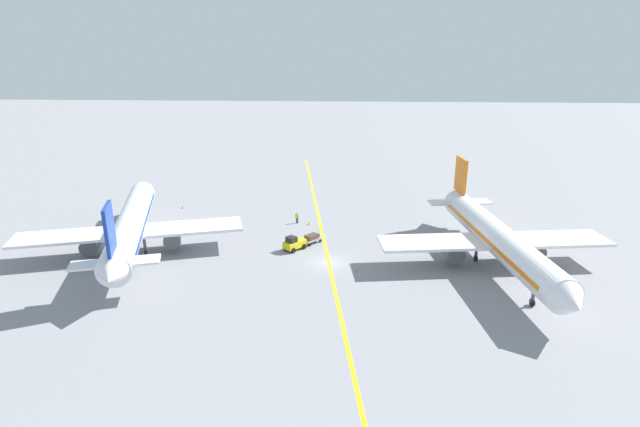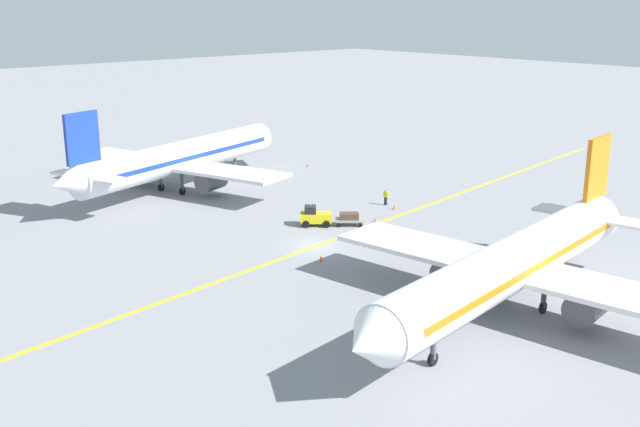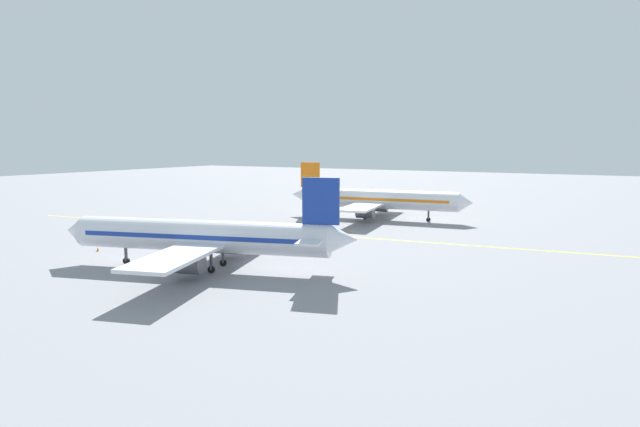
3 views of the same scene
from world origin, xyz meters
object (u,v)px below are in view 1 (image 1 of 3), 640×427
(traffic_cone_near_nose, at_px, (182,207))
(traffic_cone_by_wingtip, at_px, (309,223))
(airplane_at_gate, at_px, (496,238))
(traffic_cone_far_edge, at_px, (319,234))
(airplane_adjacent_stand, at_px, (131,226))
(traffic_cone_mid_apron, at_px, (356,270))
(baggage_tug_white, at_px, (294,243))
(ground_crew_worker, at_px, (297,217))
(baggage_cart_trailing, at_px, (312,238))

(traffic_cone_near_nose, distance_m, traffic_cone_by_wingtip, 22.77)
(airplane_at_gate, relative_size, traffic_cone_far_edge, 64.58)
(airplane_at_gate, bearing_deg, airplane_adjacent_stand, -2.06)
(traffic_cone_mid_apron, bearing_deg, traffic_cone_near_nose, -39.15)
(baggage_tug_white, distance_m, traffic_cone_mid_apron, 10.42)
(baggage_tug_white, bearing_deg, traffic_cone_by_wingtip, -96.73)
(baggage_tug_white, distance_m, traffic_cone_by_wingtip, 10.04)
(traffic_cone_near_nose, bearing_deg, ground_crew_worker, 162.56)
(baggage_cart_trailing, distance_m, traffic_cone_far_edge, 2.87)
(baggage_tug_white, bearing_deg, airplane_adjacent_stand, 5.90)
(traffic_cone_mid_apron, relative_size, traffic_cone_far_edge, 1.00)
(ground_crew_worker, xyz_separation_m, traffic_cone_by_wingtip, (-1.85, 0.65, -0.63))
(traffic_cone_by_wingtip, relative_size, traffic_cone_far_edge, 1.00)
(airplane_at_gate, distance_m, traffic_cone_far_edge, 23.87)
(airplane_adjacent_stand, height_order, traffic_cone_by_wingtip, airplane_adjacent_stand)
(airplane_at_gate, bearing_deg, traffic_cone_far_edge, -22.30)
(baggage_tug_white, bearing_deg, ground_crew_worker, -86.33)
(baggage_cart_trailing, height_order, traffic_cone_by_wingtip, baggage_cart_trailing)
(airplane_at_gate, height_order, traffic_cone_near_nose, airplane_at_gate)
(ground_crew_worker, bearing_deg, traffic_cone_by_wingtip, 160.56)
(airplane_adjacent_stand, xyz_separation_m, baggage_tug_white, (-20.81, -2.15, -2.81))
(airplane_at_gate, xyz_separation_m, ground_crew_worker, (25.59, -14.40, -2.80))
(traffic_cone_mid_apron, bearing_deg, ground_crew_worker, -62.74)
(baggage_cart_trailing, height_order, ground_crew_worker, ground_crew_worker)
(traffic_cone_near_nose, bearing_deg, airplane_adjacent_stand, 89.14)
(ground_crew_worker, bearing_deg, baggage_cart_trailing, 109.30)
(baggage_tug_white, height_order, traffic_cone_near_nose, baggage_tug_white)
(ground_crew_worker, distance_m, traffic_cone_mid_apron, 19.24)
(airplane_at_gate, height_order, airplane_adjacent_stand, same)
(baggage_cart_trailing, height_order, traffic_cone_far_edge, baggage_cart_trailing)
(baggage_tug_white, relative_size, traffic_cone_mid_apron, 5.91)
(baggage_cart_trailing, xyz_separation_m, traffic_cone_mid_apron, (-5.97, 8.98, -0.49))
(airplane_at_gate, height_order, baggage_tug_white, airplane_at_gate)
(baggage_cart_trailing, bearing_deg, airplane_adjacent_stand, 11.43)
(airplane_adjacent_stand, relative_size, baggage_cart_trailing, 12.10)
(traffic_cone_far_edge, bearing_deg, traffic_cone_mid_apron, 113.47)
(airplane_at_gate, height_order, baggage_cart_trailing, airplane_at_gate)
(ground_crew_worker, xyz_separation_m, traffic_cone_far_edge, (-3.74, 5.43, -0.63))
(airplane_at_gate, relative_size, traffic_cone_mid_apron, 64.58)
(traffic_cone_mid_apron, bearing_deg, traffic_cone_far_edge, -66.53)
(ground_crew_worker, xyz_separation_m, traffic_cone_mid_apron, (-8.80, 17.09, -0.63))
(baggage_cart_trailing, bearing_deg, airplane_at_gate, 164.55)
(traffic_cone_by_wingtip, bearing_deg, traffic_cone_near_nose, -17.62)
(traffic_cone_far_edge, bearing_deg, baggage_tug_white, 59.35)
(baggage_cart_trailing, distance_m, ground_crew_worker, 8.59)
(airplane_adjacent_stand, xyz_separation_m, traffic_cone_near_nose, (-0.29, -18.99, -3.43))
(baggage_cart_trailing, distance_m, traffic_cone_near_nose, 26.84)
(baggage_cart_trailing, distance_m, traffic_cone_mid_apron, 10.79)
(airplane_at_gate, height_order, ground_crew_worker, airplane_at_gate)
(traffic_cone_near_nose, bearing_deg, baggage_cart_trailing, 147.69)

